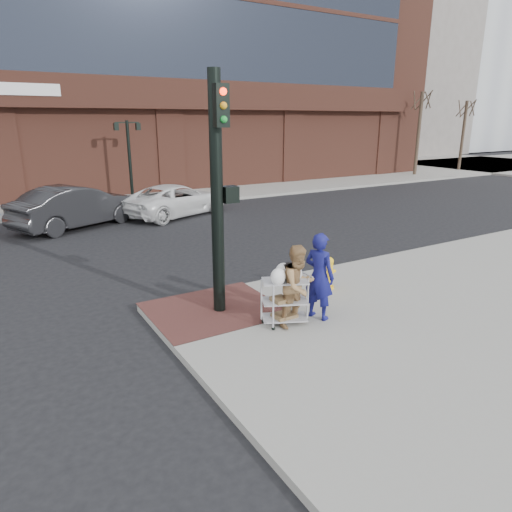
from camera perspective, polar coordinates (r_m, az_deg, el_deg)
ground at (r=9.85m, az=0.19°, el=-8.54°), size 220.00×220.00×0.00m
sidewalk_far at (r=43.36m, az=-7.60°, el=11.11°), size 65.00×36.00×0.15m
brick_curb_ramp at (r=10.25m, az=-5.32°, el=-6.60°), size 2.80×2.40×0.01m
filler_block at (r=63.98m, az=14.41°, el=20.53°), size 14.00×20.00×18.00m
bare_tree_a at (r=37.47m, az=20.12°, el=18.92°), size 1.80×1.80×7.20m
bare_tree_b at (r=42.50m, az=24.92°, el=17.40°), size 1.80×1.80×6.70m
lamp_post at (r=24.59m, az=-15.58°, el=12.43°), size 1.32×0.22×4.00m
traffic_signal_pole at (r=9.46m, az=-4.73°, el=8.33°), size 0.61×0.51×5.00m
woman_blue at (r=9.57m, az=7.91°, el=-2.52°), size 0.65×0.79×1.85m
pedestrian_tan at (r=9.19m, az=5.34°, el=-3.76°), size 0.93×0.78×1.69m
sedan_dark at (r=19.73m, az=-21.44°, el=5.79°), size 5.45×3.79×1.70m
minivan_white at (r=21.06m, az=-9.96°, el=6.92°), size 5.61×4.07×1.42m
utility_cart at (r=9.38m, az=3.61°, el=-5.11°), size 1.03×0.84×1.26m
fire_hydrant at (r=11.41m, az=9.09°, el=-2.07°), size 0.39×0.27×0.82m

